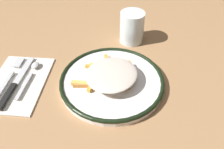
{
  "coord_description": "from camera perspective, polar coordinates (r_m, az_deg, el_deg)",
  "views": [
    {
      "loc": [
        0.06,
        -0.45,
        0.46
      ],
      "look_at": [
        0.0,
        0.0,
        0.04
      ],
      "focal_mm": 36.47,
      "sensor_mm": 36.0,
      "label": 1
    }
  ],
  "objects": [
    {
      "name": "ground_plane",
      "position": [
        0.65,
        -0.0,
        -2.39
      ],
      "size": [
        2.6,
        2.6,
        0.0
      ],
      "primitive_type": "plane",
      "color": "#9C724B"
    },
    {
      "name": "plate",
      "position": [
        0.64,
        -0.0,
        -1.63
      ],
      "size": [
        0.29,
        0.29,
        0.02
      ],
      "color": "white",
      "rests_on": "ground_plane"
    },
    {
      "name": "fries_heap",
      "position": [
        0.62,
        -0.88,
        0.05
      ],
      "size": [
        0.2,
        0.21,
        0.04
      ],
      "color": "#CC823A",
      "rests_on": "plate"
    },
    {
      "name": "napkin",
      "position": [
        0.7,
        -22.55,
        -1.81
      ],
      "size": [
        0.16,
        0.23,
        0.01
      ],
      "primitive_type": "cube",
      "rotation": [
        0.0,
        0.0,
        0.05
      ],
      "color": "silver",
      "rests_on": "ground_plane"
    },
    {
      "name": "fork",
      "position": [
        0.72,
        -24.3,
        -0.49
      ],
      "size": [
        0.02,
        0.18,
        0.01
      ],
      "color": "silver",
      "rests_on": "napkin"
    },
    {
      "name": "knife",
      "position": [
        0.68,
        -23.36,
        -2.45
      ],
      "size": [
        0.02,
        0.21,
        0.01
      ],
      "color": "black",
      "rests_on": "napkin"
    },
    {
      "name": "spoon",
      "position": [
        0.7,
        -19.62,
        0.42
      ],
      "size": [
        0.02,
        0.15,
        0.01
      ],
      "color": "silver",
      "rests_on": "napkin"
    },
    {
      "name": "water_glass",
      "position": [
        0.79,
        5.0,
        11.7
      ],
      "size": [
        0.08,
        0.08,
        0.11
      ],
      "primitive_type": "cylinder",
      "color": "silver",
      "rests_on": "ground_plane"
    }
  ]
}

